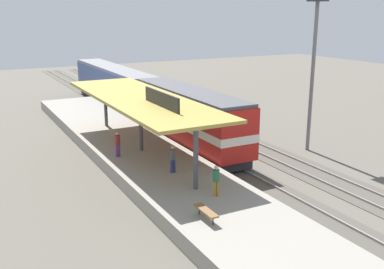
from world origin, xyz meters
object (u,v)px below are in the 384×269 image
locomotive (188,117)px  person_walking (216,179)px  platform_bench (206,211)px  person_waiting (118,143)px  person_boarding (173,158)px  passenger_carriage_single (114,86)px  light_mast (315,39)px

locomotive → person_walking: 11.87m
platform_bench → person_waiting: person_waiting is taller
platform_bench → person_boarding: (1.39, 6.46, 0.51)m
platform_bench → passenger_carriage_single: bearing=79.1°
light_mast → platform_bench: bearing=-148.7°
person_waiting → person_boarding: same height
light_mast → person_boarding: bearing=-171.2°
passenger_carriage_single → person_boarding: passenger_carriage_single is taller
passenger_carriage_single → person_boarding: size_ratio=11.70×
passenger_carriage_single → person_boarding: 25.24m
light_mast → person_boarding: 14.16m
locomotive → person_waiting: bearing=-160.7°
locomotive → person_boarding: bearing=-124.1°
light_mast → person_waiting: 15.96m
passenger_carriage_single → person_walking: passenger_carriage_single is taller
platform_bench → person_boarding: 6.63m
locomotive → person_boarding: (-4.61, -6.81, -0.56)m
platform_bench → person_waiting: 11.01m
person_boarding → platform_bench: bearing=-102.2°
person_waiting → light_mast: bearing=-10.3°
locomotive → passenger_carriage_single: size_ratio=0.72×
person_waiting → person_walking: 9.13m
platform_bench → person_walking: size_ratio=0.99×
passenger_carriage_single → light_mast: (7.80, -22.89, 6.08)m
light_mast → person_walking: 14.98m
passenger_carriage_single → person_boarding: bearing=-100.5°
platform_bench → locomotive: (6.00, 13.27, 1.07)m
locomotive → person_walking: locomotive is taller
platform_bench → person_waiting: bearing=92.7°
platform_bench → light_mast: light_mast is taller
locomotive → person_waiting: 6.93m
light_mast → person_walking: light_mast is taller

